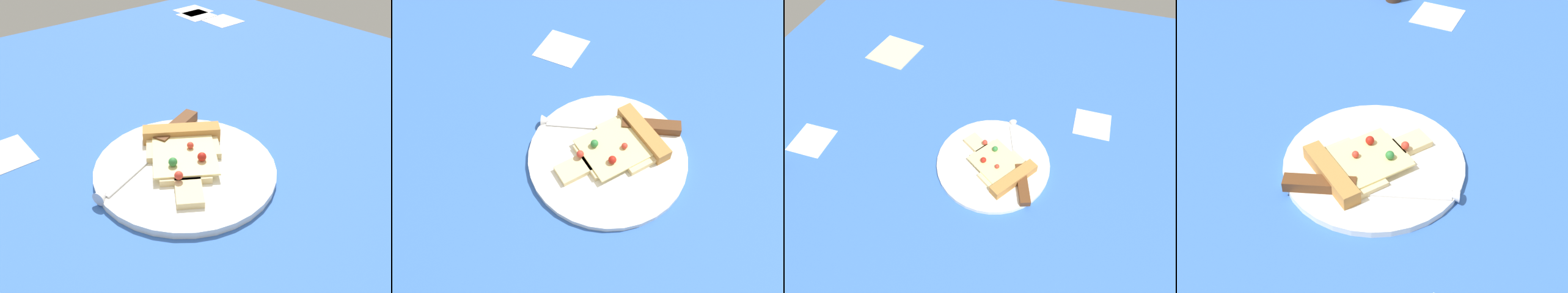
{
  "view_description": "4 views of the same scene",
  "coord_description": "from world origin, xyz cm",
  "views": [
    {
      "loc": [
        34.56,
        -27.83,
        36.79
      ],
      "look_at": [
        -3.99,
        4.82,
        1.67
      ],
      "focal_mm": 37.26,
      "sensor_mm": 36.0,
      "label": 1
    },
    {
      "loc": [
        31.43,
        13.12,
        53.1
      ],
      "look_at": [
        -0.25,
        -1.75,
        3.68
      ],
      "focal_mm": 35.12,
      "sensor_mm": 36.0,
      "label": 2
    },
    {
      "loc": [
        -12.68,
        46.97,
        66.33
      ],
      "look_at": [
        1.85,
        -0.89,
        2.99
      ],
      "focal_mm": 31.82,
      "sensor_mm": 36.0,
      "label": 3
    },
    {
      "loc": [
        -55.74,
        -22.88,
        57.71
      ],
      "look_at": [
        -1.1,
        1.71,
        3.05
      ],
      "focal_mm": 52.12,
      "sensor_mm": 36.0,
      "label": 4
    }
  ],
  "objects": [
    {
      "name": "knife",
      "position": [
        -8.29,
        1.38,
        1.67
      ],
      "size": [
        10.05,
        23.31,
        2.45
      ],
      "rotation": [
        0.0,
        0.0,
        3.48
      ],
      "color": "silver",
      "rests_on": "plate"
    },
    {
      "name": "ground_plane",
      "position": [
        -0.03,
        0.03,
        -1.5
      ],
      "size": [
        153.18,
        153.18,
        3.0
      ],
      "color": "#3360B7",
      "rests_on": "ground"
    },
    {
      "name": "pizza_slice",
      "position": [
        -4.01,
        2.52,
        1.87
      ],
      "size": [
        18.77,
        16.26,
        2.6
      ],
      "rotation": [
        0.0,
        0.0,
        4.11
      ],
      "color": "beige",
      "rests_on": "plate"
    },
    {
      "name": "plate",
      "position": [
        -1.91,
        1.08,
        0.53
      ],
      "size": [
        26.23,
        26.23,
        1.07
      ],
      "primitive_type": "cylinder",
      "color": "white",
      "rests_on": "ground_plane"
    }
  ]
}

